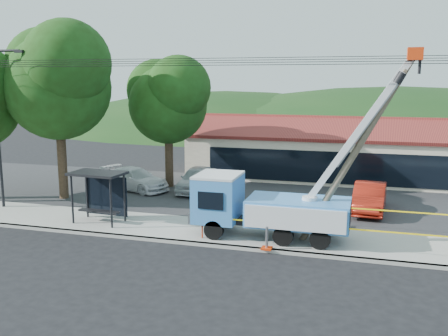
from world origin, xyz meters
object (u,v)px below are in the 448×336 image
object	(u,v)px
bus_shelter	(100,185)
car_silver	(198,193)
car_red	(369,213)
utility_truck	(266,205)
leaning_pole	(361,143)
car_white	(135,191)

from	to	relation	value
bus_shelter	car_silver	bearing A→B (deg)	77.47
car_red	utility_truck	bearing A→B (deg)	-122.95
leaning_pole	car_white	xyz separation A→B (m)	(-14.47, 7.46, -4.70)
bus_shelter	utility_truck	bearing A→B (deg)	2.93
utility_truck	bus_shelter	size ratio (longest dim) A/B	3.47
car_silver	car_red	world-z (taller)	car_silver
bus_shelter	leaning_pole	bearing A→B (deg)	3.72
leaning_pole	car_white	world-z (taller)	leaning_pole
car_silver	car_white	xyz separation A→B (m)	(-4.13, -0.75, 0.00)
bus_shelter	car_silver	world-z (taller)	bus_shelter
utility_truck	car_silver	world-z (taller)	utility_truck
utility_truck	car_white	world-z (taller)	utility_truck
utility_truck	car_white	bearing A→B (deg)	143.95
car_silver	car_white	distance (m)	4.20
car_red	car_silver	bearing A→B (deg)	172.59
car_silver	bus_shelter	bearing A→B (deg)	-109.40
leaning_pole	car_silver	world-z (taller)	leaning_pole
utility_truck	car_red	world-z (taller)	utility_truck
bus_shelter	car_white	bearing A→B (deg)	106.96
bus_shelter	car_white	world-z (taller)	bus_shelter
leaning_pole	car_silver	bearing A→B (deg)	141.53
leaning_pole	car_red	world-z (taller)	leaning_pole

